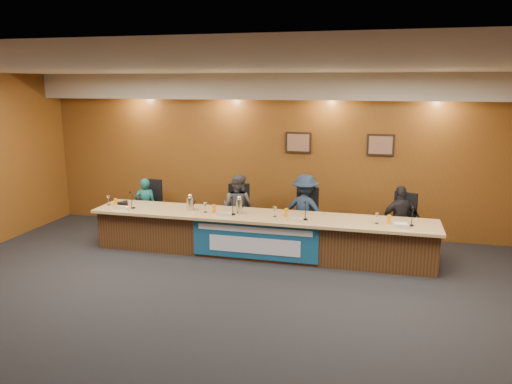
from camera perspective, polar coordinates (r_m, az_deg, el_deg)
floor at (r=6.92m, az=-4.45°, el=-13.54°), size 10.00×10.00×0.00m
ceiling at (r=6.23m, az=-4.96°, el=14.00°), size 10.00×8.00×0.04m
wall_back at (r=10.19m, az=2.64°, el=4.35°), size 10.00×0.04×3.20m
soffit at (r=9.84m, az=2.42°, el=11.96°), size 10.00×0.50×0.50m
dais_body at (r=8.94m, az=0.46°, el=-5.01°), size 6.00×0.80×0.70m
dais_top at (r=8.78m, az=0.39°, el=-2.77°), size 6.10×0.95×0.05m
banner at (r=8.54m, az=-0.21°, el=-5.62°), size 2.20×0.02×0.65m
banner_text_upper at (r=8.47m, az=-0.23°, el=-4.36°), size 2.00×0.01×0.10m
banner_text_lower at (r=8.56m, az=-0.23°, el=-6.16°), size 1.60×0.01×0.28m
wall_photo_left at (r=10.05m, az=4.87°, el=5.65°), size 0.52×0.04×0.42m
wall_photo_right at (r=9.92m, az=14.05°, el=5.23°), size 0.52×0.04×0.42m
panelist_a at (r=10.33m, az=-12.50°, el=-1.59°), size 0.48×0.39×1.16m
panelist_b at (r=9.61m, az=-2.09°, el=-1.83°), size 0.75×0.64×1.33m
panelist_c at (r=9.33m, az=5.61°, el=-2.15°), size 0.98×0.70×1.38m
panelist_d at (r=9.25m, az=16.17°, el=-3.12°), size 0.79×0.53×1.25m
office_chair_a at (r=10.44m, az=-12.23°, el=-1.99°), size 0.51×0.51×0.08m
office_chair_b at (r=9.75m, az=-1.92°, el=-2.73°), size 0.60×0.60×0.08m
office_chair_c at (r=9.48m, az=5.68°, el=-3.23°), size 0.48×0.48×0.08m
office_chair_d at (r=9.39m, az=16.11°, el=-3.82°), size 0.63×0.63×0.08m
nameplate_a at (r=9.47m, az=-15.23°, el=-1.65°), size 0.24×0.08×0.10m
microphone_a at (r=9.49m, az=-13.81°, el=-1.76°), size 0.07×0.07×0.02m
juice_glass_a at (r=9.71m, az=-15.75°, el=-1.16°), size 0.06×0.06×0.15m
water_glass_a at (r=9.84m, az=-16.50°, el=-0.94°), size 0.08×0.08×0.18m
nameplate_b at (r=8.69m, az=-3.80°, el=-2.47°), size 0.24×0.08×0.10m
microphone_b at (r=8.78m, az=-2.59°, el=-2.54°), size 0.07×0.07×0.02m
juice_glass_b at (r=8.92m, az=-4.83°, el=-1.91°), size 0.06×0.06×0.15m
water_glass_b at (r=8.96m, az=-5.81°, el=-1.77°), size 0.08×0.08×0.18m
nameplate_c at (r=8.37m, az=4.37°, el=-3.08°), size 0.24×0.08×0.10m
microphone_c at (r=8.49m, az=5.69°, el=-3.12°), size 0.07×0.07×0.02m
juice_glass_c at (r=8.64m, az=3.50°, el=-2.37°), size 0.06×0.06×0.15m
water_glass_c at (r=8.63m, az=2.19°, el=-2.27°), size 0.08×0.08×0.18m
nameplate_d at (r=8.26m, az=16.32°, el=-3.75°), size 0.24×0.08×0.10m
microphone_d at (r=8.48m, az=17.35°, el=-3.66°), size 0.07×0.07×0.02m
juice_glass_d at (r=8.47m, az=14.96°, el=-3.08°), size 0.06×0.06×0.15m
water_glass_d at (r=8.44m, az=13.65°, el=-2.94°), size 0.08×0.08×0.18m
carafe_left at (r=9.13m, az=-7.52°, el=-1.35°), size 0.13×0.13×0.24m
carafe_mid at (r=8.83m, az=-1.91°, el=-1.63°), size 0.11×0.11×0.26m
speakerphone at (r=9.84m, az=-14.92°, el=-1.24°), size 0.32×0.32×0.05m
paper_stack at (r=8.51m, az=16.27°, el=-3.57°), size 0.26×0.33×0.01m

